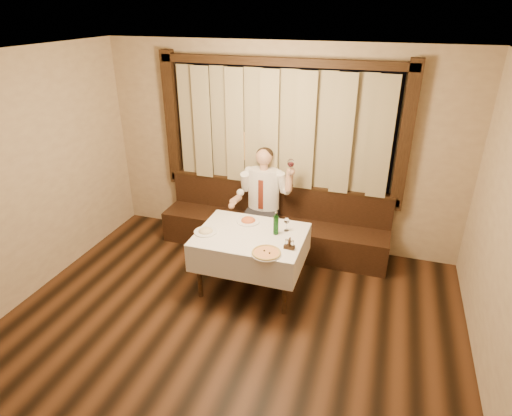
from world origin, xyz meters
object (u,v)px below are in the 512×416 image
(pizza, at_px, (266,253))
(green_bottle, at_px, (276,225))
(pasta_cream, at_px, (206,230))
(cruet_caddy, at_px, (289,245))
(pasta_red, at_px, (248,219))
(seated_man, at_px, (263,194))
(banquette, at_px, (274,228))
(dining_table, at_px, (251,241))

(pizza, distance_m, green_bottle, 0.48)
(green_bottle, bearing_deg, pasta_cream, -164.63)
(pizza, distance_m, cruet_caddy, 0.28)
(pasta_red, height_order, seated_man, seated_man)
(pasta_red, distance_m, seated_man, 0.66)
(pasta_red, xyz_separation_m, cruet_caddy, (0.64, -0.47, 0.00))
(banquette, xyz_separation_m, pasta_cream, (-0.52, -1.16, 0.48))
(banquette, bearing_deg, dining_table, -90.00)
(pizza, relative_size, pasta_cream, 1.22)
(dining_table, relative_size, pizza, 3.76)
(banquette, distance_m, cruet_caddy, 1.41)
(pasta_cream, bearing_deg, green_bottle, 15.37)
(dining_table, height_order, green_bottle, green_bottle)
(cruet_caddy, bearing_deg, banquette, 116.52)
(banquette, distance_m, pizza, 1.51)
(pizza, height_order, pasta_red, pasta_red)
(pasta_red, bearing_deg, pasta_cream, -133.64)
(pasta_red, distance_m, pasta_cream, 0.57)
(dining_table, bearing_deg, cruet_caddy, -20.64)
(banquette, bearing_deg, cruet_caddy, -67.16)
(green_bottle, distance_m, cruet_caddy, 0.37)
(pasta_red, distance_m, cruet_caddy, 0.79)
(banquette, xyz_separation_m, cruet_caddy, (0.51, -1.22, 0.49))
(banquette, height_order, green_bottle, green_bottle)
(pasta_cream, relative_size, green_bottle, 0.96)
(banquette, height_order, cruet_caddy, banquette)
(seated_man, bearing_deg, pasta_red, -88.70)
(banquette, relative_size, pasta_cream, 11.62)
(dining_table, relative_size, green_bottle, 4.41)
(pizza, relative_size, pasta_red, 1.16)
(pasta_red, height_order, green_bottle, green_bottle)
(pasta_red, xyz_separation_m, green_bottle, (0.41, -0.19, 0.08))
(cruet_caddy, relative_size, seated_man, 0.09)
(banquette, bearing_deg, seated_man, -147.20)
(pizza, height_order, pasta_cream, pasta_cream)
(pasta_red, bearing_deg, pizza, -56.82)
(banquette, relative_size, green_bottle, 11.10)
(pasta_cream, xyz_separation_m, seated_man, (0.38, 1.07, 0.06))
(banquette, bearing_deg, green_bottle, -73.33)
(dining_table, relative_size, pasta_red, 4.37)
(green_bottle, bearing_deg, dining_table, -163.38)
(pasta_cream, relative_size, cruet_caddy, 2.15)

